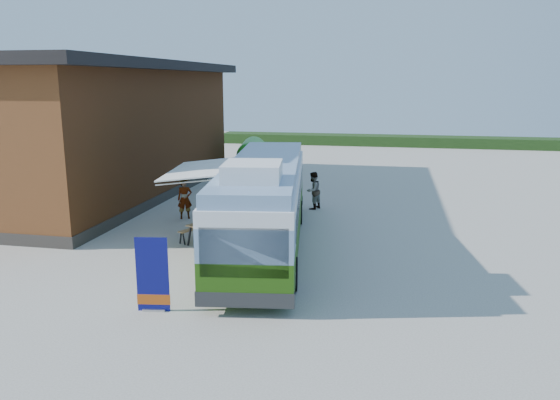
% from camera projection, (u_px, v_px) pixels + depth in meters
% --- Properties ---
extents(ground, '(100.00, 100.00, 0.00)m').
position_uv_depth(ground, '(233.00, 260.00, 19.99)').
color(ground, '#BCB7AD').
rests_on(ground, ground).
extents(barn, '(9.60, 21.20, 7.50)m').
position_uv_depth(barn, '(103.00, 132.00, 30.84)').
color(barn, brown).
rests_on(barn, ground).
extents(hedge, '(40.00, 3.00, 1.00)m').
position_uv_depth(hedge, '(417.00, 141.00, 54.67)').
color(hedge, '#264419').
rests_on(hedge, ground).
extents(bus, '(4.60, 13.30, 4.01)m').
position_uv_depth(bus, '(264.00, 201.00, 20.93)').
color(bus, '#356911').
rests_on(bus, ground).
extents(awning, '(3.60, 5.12, 0.56)m').
position_uv_depth(awning, '(212.00, 173.00, 21.36)').
color(awning, white).
rests_on(awning, ground).
extents(banner, '(0.95, 0.27, 2.19)m').
position_uv_depth(banner, '(153.00, 281.00, 15.41)').
color(banner, navy).
rests_on(banner, ground).
extents(picnic_table, '(1.97, 1.88, 0.88)m').
position_uv_depth(picnic_table, '(203.00, 228.00, 21.89)').
color(picnic_table, tan).
rests_on(picnic_table, ground).
extents(person_a, '(0.82, 0.72, 1.90)m').
position_uv_depth(person_a, '(185.00, 199.00, 25.86)').
color(person_a, '#999999').
rests_on(person_a, ground).
extents(person_b, '(1.07, 1.16, 1.92)m').
position_uv_depth(person_b, '(313.00, 191.00, 27.79)').
color(person_b, '#999999').
rests_on(person_b, ground).
extents(slurry_tanker, '(2.57, 6.18, 2.30)m').
position_uv_depth(slurry_tanker, '(252.00, 153.00, 39.50)').
color(slurry_tanker, '#1D911A').
rests_on(slurry_tanker, ground).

